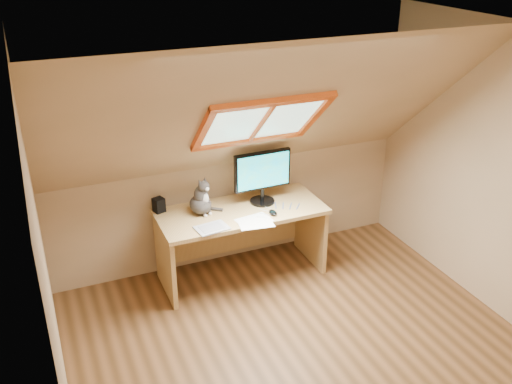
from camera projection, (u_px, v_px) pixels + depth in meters
ground at (315, 365)px, 4.32m from camera, size 3.50×3.50×0.00m
room_shell at (332, 201)px, 3.63m from camera, size 3.52×3.52×2.41m
desk at (239, 227)px, 5.30m from camera, size 1.52×0.66×0.69m
monitor at (263, 174)px, 5.17m from camera, size 0.54×0.23×0.50m
cat at (201, 200)px, 5.04m from camera, size 0.27×0.29×0.35m
desk_speaker at (159, 205)px, 5.09m from camera, size 0.11×0.11×0.13m
graphics_tablet at (212, 228)px, 4.83m from camera, size 0.30×0.23×0.01m
mouse at (273, 213)px, 5.06m from camera, size 0.06×0.11×0.03m
papers at (245, 223)px, 4.92m from camera, size 0.33×0.27×0.00m
cables at (278, 208)px, 5.17m from camera, size 0.51×0.26×0.01m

